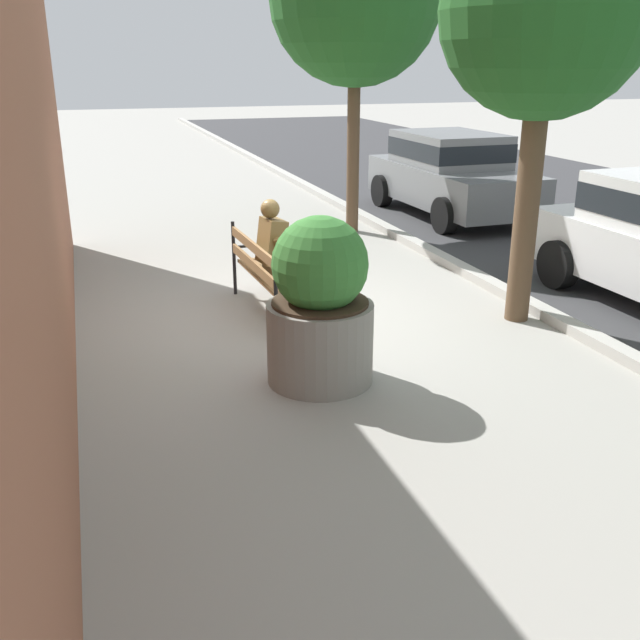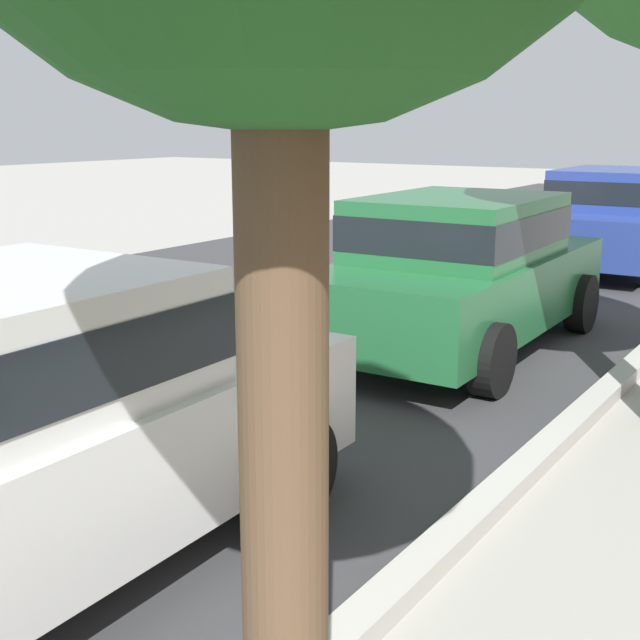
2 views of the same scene
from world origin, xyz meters
name	(u,v)px [view 1 (image 1 of 2)]	position (x,y,z in m)	size (l,w,h in m)	color
ground_plane	(285,317)	(0.00, 0.00, 0.00)	(80.00, 80.00, 0.00)	#9E9B93
curb_stone	(501,289)	(0.00, 2.90, 0.06)	(60.00, 0.20, 0.12)	#B2AFA8
building_wall_behind	(12,156)	(1.50, -2.60, 2.14)	(12.00, 0.50, 4.29)	#9E5B42
park_bench	(266,270)	(-0.20, -0.16, 0.54)	(1.82, 0.62, 0.95)	olive
bronze_statue_seated	(284,258)	(-0.19, 0.05, 0.67)	(0.60, 0.83, 1.37)	olive
concrete_planter	(320,306)	(1.80, -0.15, 0.74)	(0.99, 0.99, 1.57)	gray
street_tree_down_street	(546,14)	(0.89, 2.56, 3.29)	(2.19, 2.19, 4.42)	brown
parked_car_grey	(450,172)	(-4.73, 4.62, 0.84)	(4.13, 1.99, 1.56)	slate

